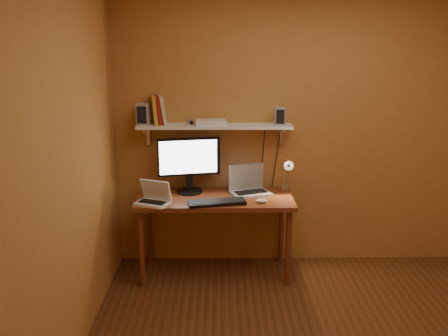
{
  "coord_description": "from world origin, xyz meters",
  "views": [
    {
      "loc": [
        -0.72,
        -2.77,
        2.08
      ],
      "look_at": [
        -0.68,
        1.18,
        1.05
      ],
      "focal_mm": 38.0,
      "sensor_mm": 36.0,
      "label": 1
    }
  ],
  "objects_px": {
    "desk": "(215,206)",
    "speaker_right": "(280,116)",
    "laptop": "(249,185)",
    "router": "(210,122)",
    "speaker_left": "(143,114)",
    "keyboard": "(217,202)",
    "desk_lamp": "(287,171)",
    "shelf_camera": "(191,122)",
    "monitor": "(189,162)",
    "netbook": "(154,197)",
    "mouse": "(262,201)",
    "wall_shelf": "(215,126)"
  },
  "relations": [
    {
      "from": "desk",
      "to": "speaker_right",
      "type": "bearing_deg",
      "value": 17.03
    },
    {
      "from": "laptop",
      "to": "router",
      "type": "height_order",
      "value": "router"
    },
    {
      "from": "speaker_left",
      "to": "speaker_right",
      "type": "xyz_separation_m",
      "value": [
        1.22,
        -0.01,
        -0.02
      ]
    },
    {
      "from": "router",
      "to": "speaker_right",
      "type": "bearing_deg",
      "value": -0.58
    },
    {
      "from": "keyboard",
      "to": "speaker_right",
      "type": "relative_size",
      "value": 3.07
    },
    {
      "from": "desk_lamp",
      "to": "shelf_camera",
      "type": "height_order",
      "value": "shelf_camera"
    },
    {
      "from": "desk",
      "to": "desk_lamp",
      "type": "height_order",
      "value": "desk_lamp"
    },
    {
      "from": "monitor",
      "to": "speaker_left",
      "type": "xyz_separation_m",
      "value": [
        -0.4,
        0.04,
        0.43
      ]
    },
    {
      "from": "netbook",
      "to": "desk_lamp",
      "type": "height_order",
      "value": "desk_lamp"
    },
    {
      "from": "desk",
      "to": "mouse",
      "type": "bearing_deg",
      "value": -21.66
    },
    {
      "from": "desk",
      "to": "speaker_right",
      "type": "xyz_separation_m",
      "value": [
        0.58,
        0.18,
        0.79
      ]
    },
    {
      "from": "monitor",
      "to": "desk_lamp",
      "type": "distance_m",
      "value": 0.9
    },
    {
      "from": "netbook",
      "to": "keyboard",
      "type": "distance_m",
      "value": 0.54
    },
    {
      "from": "laptop",
      "to": "netbook",
      "type": "height_order",
      "value": "laptop"
    },
    {
      "from": "desk",
      "to": "speaker_left",
      "type": "height_order",
      "value": "speaker_left"
    },
    {
      "from": "mouse",
      "to": "speaker_left",
      "type": "height_order",
      "value": "speaker_left"
    },
    {
      "from": "desk",
      "to": "desk_lamp",
      "type": "relative_size",
      "value": 3.73
    },
    {
      "from": "laptop",
      "to": "desk_lamp",
      "type": "distance_m",
      "value": 0.38
    },
    {
      "from": "wall_shelf",
      "to": "keyboard",
      "type": "xyz_separation_m",
      "value": [
        0.02,
        -0.38,
        -0.6
      ]
    },
    {
      "from": "desk_lamp",
      "to": "shelf_camera",
      "type": "relative_size",
      "value": 3.8
    },
    {
      "from": "wall_shelf",
      "to": "desk",
      "type": "bearing_deg",
      "value": -90.0
    },
    {
      "from": "monitor",
      "to": "keyboard",
      "type": "distance_m",
      "value": 0.5
    },
    {
      "from": "speaker_right",
      "to": "router",
      "type": "xyz_separation_m",
      "value": [
        -0.62,
        0.01,
        -0.06
      ]
    },
    {
      "from": "keyboard",
      "to": "desk_lamp",
      "type": "relative_size",
      "value": 1.31
    },
    {
      "from": "mouse",
      "to": "speaker_left",
      "type": "relative_size",
      "value": 0.5
    },
    {
      "from": "desk_lamp",
      "to": "speaker_right",
      "type": "xyz_separation_m",
      "value": [
        -0.08,
        0.05,
        0.5
      ]
    },
    {
      "from": "router",
      "to": "desk_lamp",
      "type": "bearing_deg",
      "value": -4.84
    },
    {
      "from": "netbook",
      "to": "desk_lamp",
      "type": "distance_m",
      "value": 1.23
    },
    {
      "from": "desk_lamp",
      "to": "speaker_left",
      "type": "xyz_separation_m",
      "value": [
        -1.3,
        0.06,
        0.51
      ]
    },
    {
      "from": "netbook",
      "to": "desk_lamp",
      "type": "bearing_deg",
      "value": 36.56
    },
    {
      "from": "desk",
      "to": "wall_shelf",
      "type": "height_order",
      "value": "wall_shelf"
    },
    {
      "from": "speaker_left",
      "to": "shelf_camera",
      "type": "distance_m",
      "value": 0.44
    },
    {
      "from": "wall_shelf",
      "to": "speaker_right",
      "type": "distance_m",
      "value": 0.59
    },
    {
      "from": "keyboard",
      "to": "speaker_left",
      "type": "height_order",
      "value": "speaker_left"
    },
    {
      "from": "desk",
      "to": "monitor",
      "type": "xyz_separation_m",
      "value": [
        -0.24,
        0.14,
        0.37
      ]
    },
    {
      "from": "speaker_right",
      "to": "router",
      "type": "relative_size",
      "value": 0.59
    },
    {
      "from": "netbook",
      "to": "router",
      "type": "bearing_deg",
      "value": 58.79
    },
    {
      "from": "shelf_camera",
      "to": "keyboard",
      "type": "bearing_deg",
      "value": -55.62
    },
    {
      "from": "mouse",
      "to": "desk_lamp",
      "type": "distance_m",
      "value": 0.43
    },
    {
      "from": "desk",
      "to": "router",
      "type": "xyz_separation_m",
      "value": [
        -0.04,
        0.19,
        0.73
      ]
    },
    {
      "from": "speaker_left",
      "to": "speaker_right",
      "type": "bearing_deg",
      "value": 6.41
    },
    {
      "from": "keyboard",
      "to": "shelf_camera",
      "type": "distance_m",
      "value": 0.76
    },
    {
      "from": "desk_lamp",
      "to": "shelf_camera",
      "type": "xyz_separation_m",
      "value": [
        -0.87,
        0.02,
        0.44
      ]
    },
    {
      "from": "shelf_camera",
      "to": "laptop",
      "type": "bearing_deg",
      "value": -1.57
    },
    {
      "from": "netbook",
      "to": "mouse",
      "type": "height_order",
      "value": "netbook"
    },
    {
      "from": "desk",
      "to": "keyboard",
      "type": "distance_m",
      "value": 0.21
    },
    {
      "from": "speaker_left",
      "to": "router",
      "type": "xyz_separation_m",
      "value": [
        0.6,
        -0.0,
        -0.07
      ]
    },
    {
      "from": "netbook",
      "to": "speaker_left",
      "type": "height_order",
      "value": "speaker_left"
    },
    {
      "from": "laptop",
      "to": "netbook",
      "type": "relative_size",
      "value": 1.21
    },
    {
      "from": "netbook",
      "to": "speaker_right",
      "type": "height_order",
      "value": "speaker_right"
    }
  ]
}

